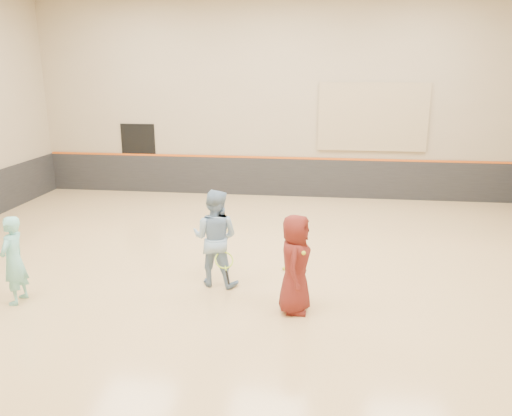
# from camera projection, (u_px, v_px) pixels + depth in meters

# --- Properties ---
(room) EXTENTS (15.04, 12.04, 6.22)m
(room) POSITION_uv_depth(u_px,v_px,m) (253.00, 230.00, 9.89)
(room) COLOR tan
(room) RESTS_ON ground
(wainscot_back) EXTENTS (14.90, 0.04, 1.20)m
(wainscot_back) POSITION_uv_depth(u_px,v_px,m) (278.00, 177.00, 15.65)
(wainscot_back) COLOR #232326
(wainscot_back) RESTS_ON floor
(accent_stripe) EXTENTS (14.90, 0.03, 0.06)m
(accent_stripe) POSITION_uv_depth(u_px,v_px,m) (278.00, 158.00, 15.47)
(accent_stripe) COLOR #D85914
(accent_stripe) RESTS_ON wall_back
(acoustic_panel) EXTENTS (3.20, 0.08, 2.00)m
(acoustic_panel) POSITION_uv_depth(u_px,v_px,m) (373.00, 117.00, 14.77)
(acoustic_panel) COLOR tan
(acoustic_panel) RESTS_ON wall_back
(doorway) EXTENTS (1.10, 0.05, 2.20)m
(doorway) POSITION_uv_depth(u_px,v_px,m) (139.00, 158.00, 16.07)
(doorway) COLOR black
(doorway) RESTS_ON floor
(girl) EXTENTS (0.38, 0.57, 1.54)m
(girl) POSITION_uv_depth(u_px,v_px,m) (13.00, 260.00, 8.44)
(girl) COLOR #7CD7D2
(girl) RESTS_ON floor
(instructor) EXTENTS (0.98, 0.83, 1.82)m
(instructor) POSITION_uv_depth(u_px,v_px,m) (215.00, 238.00, 9.13)
(instructor) COLOR #85A8CE
(instructor) RESTS_ON floor
(young_man) EXTENTS (0.60, 0.86, 1.67)m
(young_man) POSITION_uv_depth(u_px,v_px,m) (295.00, 264.00, 8.11)
(young_man) COLOR maroon
(young_man) RESTS_ON floor
(held_racket) EXTENTS (0.56, 0.56, 0.56)m
(held_racket) POSITION_uv_depth(u_px,v_px,m) (224.00, 260.00, 8.87)
(held_racket) COLOR #B2E732
(held_racket) RESTS_ON instructor
(spare_racket) EXTENTS (0.60, 0.60, 0.12)m
(spare_racket) POSITION_uv_depth(u_px,v_px,m) (227.00, 231.00, 12.19)
(spare_racket) COLOR #ADBD29
(spare_racket) RESTS_ON floor
(ball_under_racket) EXTENTS (0.07, 0.07, 0.07)m
(ball_under_racket) POSITION_uv_depth(u_px,v_px,m) (284.00, 268.00, 9.99)
(ball_under_racket) COLOR #D1E234
(ball_under_racket) RESTS_ON floor
(ball_in_hand) EXTENTS (0.07, 0.07, 0.07)m
(ball_in_hand) POSITION_uv_depth(u_px,v_px,m) (304.00, 253.00, 7.80)
(ball_in_hand) COLOR yellow
(ball_in_hand) RESTS_ON young_man
(ball_beside_spare) EXTENTS (0.07, 0.07, 0.07)m
(ball_beside_spare) POSITION_uv_depth(u_px,v_px,m) (232.00, 230.00, 12.35)
(ball_beside_spare) COLOR #B2C72E
(ball_beside_spare) RESTS_ON floor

